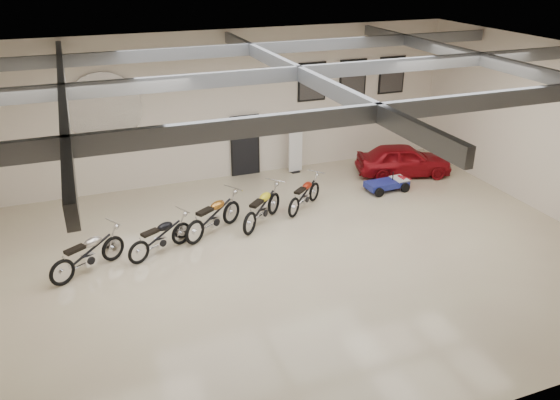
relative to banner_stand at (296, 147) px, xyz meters
name	(u,v)px	position (x,y,z in m)	size (l,w,h in m)	color
floor	(296,256)	(-2.22, -5.50, -0.95)	(16.00, 12.00, 0.01)	#C4BA96
ceiling	(299,62)	(-2.22, -5.50, 4.05)	(16.00, 12.00, 0.01)	gray
back_wall	(229,106)	(-2.22, 0.50, 1.55)	(16.00, 0.02, 5.00)	beige
right_wall	(553,131)	(5.78, -5.50, 1.55)	(0.02, 12.00, 5.00)	beige
ceiling_beams	(299,73)	(-2.22, -5.50, 3.80)	(15.80, 11.80, 0.32)	slate
door	(245,146)	(-1.72, 0.45, 0.10)	(0.92, 0.08, 2.10)	black
logo_plaque	(104,109)	(-6.22, 0.45, 1.85)	(2.30, 0.06, 1.16)	silver
poster_left	(312,82)	(0.78, 0.46, 2.15)	(1.05, 0.08, 1.35)	black
poster_mid	(353,78)	(2.38, 0.46, 2.15)	(1.05, 0.08, 1.35)	black
poster_right	(392,75)	(3.98, 0.46, 2.15)	(1.05, 0.08, 1.35)	black
oil_sign	(282,124)	(-0.32, 0.45, 0.75)	(0.72, 0.10, 0.72)	white
banner_stand	(296,147)	(0.00, 0.00, 0.00)	(0.52, 0.21, 1.90)	white
motorcycle_silver	(87,253)	(-7.29, -4.37, -0.41)	(2.06, 0.64, 1.07)	silver
motorcycle_black	(160,236)	(-5.48, -4.08, -0.44)	(1.94, 0.60, 1.01)	silver
motorcycle_gold	(213,215)	(-3.90, -3.48, -0.39)	(2.15, 0.67, 1.12)	silver
motorcycle_yellow	(262,207)	(-2.44, -3.42, -0.40)	(2.09, 0.65, 1.09)	silver
motorcycle_red	(304,194)	(-0.90, -2.91, -0.45)	(1.90, 0.59, 0.99)	silver
go_kart	(391,181)	(2.35, -2.60, -0.63)	(1.77, 0.80, 0.64)	navy
vintage_car	(404,160)	(3.47, -1.58, -0.39)	(3.30, 1.33, 1.12)	maroon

